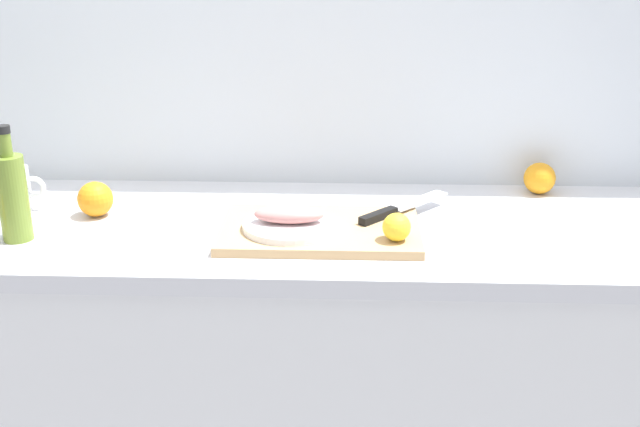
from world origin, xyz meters
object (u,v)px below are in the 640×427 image
cutting_board (320,231)px  white_plate (289,225)px  chef_knife (394,210)px  olive_oil_bottle (13,195)px  orange_0 (540,178)px  fish_fillet (289,214)px  coffee_mug_0 (12,189)px  lemon_0 (397,227)px

cutting_board → white_plate: size_ratio=2.15×
cutting_board → chef_knife: (0.17, 0.08, 0.02)m
olive_oil_bottle → orange_0: (1.20, 0.35, -0.06)m
cutting_board → white_plate: (-0.07, -0.02, 0.02)m
fish_fillet → orange_0: orange_0 is taller
cutting_board → white_plate: bearing=-166.0°
chef_knife → coffee_mug_0: size_ratio=1.78×
lemon_0 → white_plate: bearing=165.8°
lemon_0 → coffee_mug_0: size_ratio=0.46×
orange_0 → white_plate: bearing=-152.3°
cutting_board → olive_oil_bottle: size_ratio=1.73×
orange_0 → cutting_board: bearing=-150.8°
chef_knife → orange_0: size_ratio=2.90×
white_plate → fish_fillet: bearing=0.0°
coffee_mug_0 → fish_fillet: bearing=-12.3°
lemon_0 → orange_0: (0.38, 0.38, -0.01)m
fish_fillet → cutting_board: bearing=14.0°
white_plate → fish_fillet: (0.00, 0.00, 0.03)m
cutting_board → lemon_0: 0.18m
chef_knife → lemon_0: lemon_0 is taller
fish_fillet → lemon_0: bearing=-14.2°
white_plate → orange_0: orange_0 is taller
cutting_board → olive_oil_bottle: bearing=-175.6°
coffee_mug_0 → olive_oil_bottle: bearing=-65.2°
white_plate → lemon_0: (0.23, -0.06, 0.02)m
fish_fillet → orange_0: size_ratio=1.92×
coffee_mug_0 → chef_knife: bearing=-2.9°
cutting_board → lemon_0: (0.16, -0.07, 0.04)m
chef_knife → coffee_mug_0: coffee_mug_0 is taller
fish_fillet → coffee_mug_0: size_ratio=1.18×
fish_fillet → lemon_0: 0.24m
orange_0 → fish_fillet: bearing=-152.3°
white_plate → olive_oil_bottle: (-0.59, -0.03, 0.07)m
cutting_board → olive_oil_bottle: 0.66m
fish_fillet → white_plate: bearing=0.0°
chef_knife → olive_oil_bottle: size_ratio=0.91×
olive_oil_bottle → coffee_mug_0: olive_oil_bottle is taller
olive_oil_bottle → coffee_mug_0: size_ratio=1.95×
chef_knife → white_plate: bearing=156.8°
cutting_board → orange_0: (0.54, 0.30, 0.03)m
white_plate → orange_0: 0.69m
white_plate → fish_fillet: 0.03m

